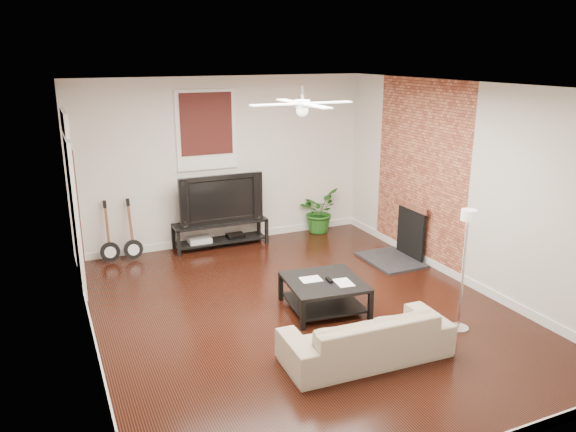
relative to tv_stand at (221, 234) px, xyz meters
name	(u,v)px	position (x,y,z in m)	size (l,w,h in m)	color
room	(302,205)	(0.18, -2.78, 1.18)	(5.01, 6.01, 2.81)	black
brick_accent	(420,172)	(2.67, -1.78, 1.18)	(0.02, 2.20, 2.80)	brown
fireplace	(401,232)	(2.38, -1.78, 0.24)	(0.80, 1.10, 0.92)	black
window_back	(206,130)	(-0.12, 0.19, 1.73)	(1.00, 0.06, 1.30)	#36120E
door_left	(74,201)	(-2.28, -0.88, 1.03)	(0.08, 1.00, 2.50)	white
tv_stand	(221,234)	(0.00, 0.00, 0.00)	(1.58, 0.42, 0.44)	black
tv	(219,198)	(0.00, 0.02, 0.63)	(1.41, 0.19, 0.81)	black
coffee_table	(324,295)	(0.47, -2.86, -0.02)	(0.94, 0.94, 0.39)	black
sofa	(366,335)	(0.32, -4.10, 0.04)	(1.82, 0.71, 0.53)	tan
floor_lamp	(463,271)	(1.67, -4.00, 0.52)	(0.24, 0.24, 1.48)	silver
potted_plant	(318,211)	(1.87, 0.04, 0.17)	(0.71, 0.62, 0.79)	#23621C
guitar_left	(108,233)	(-1.81, -0.03, 0.27)	(0.30, 0.21, 0.98)	black
guitar_right	(132,230)	(-1.46, -0.06, 0.27)	(0.30, 0.21, 0.98)	black
ceiling_fan	(302,104)	(0.18, -2.78, 2.38)	(1.24, 1.24, 0.32)	white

